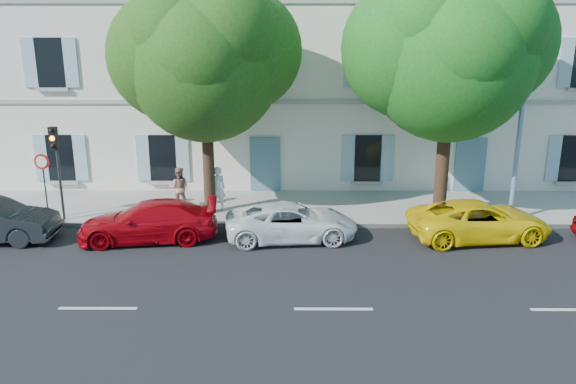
{
  "coord_description": "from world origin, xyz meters",
  "views": [
    {
      "loc": [
        -1.08,
        -16.9,
        6.73
      ],
      "look_at": [
        -1.19,
        2.0,
        1.4
      ],
      "focal_mm": 35.0,
      "sensor_mm": 36.0,
      "label": 1
    }
  ],
  "objects_px": {
    "pedestrian_b": "(179,188)",
    "tree_right": "(450,58)",
    "traffic_light": "(56,153)",
    "pedestrian_a": "(217,189)",
    "car_yellow_supercar": "(479,220)",
    "car_red_coupe": "(148,221)",
    "tree_left": "(205,65)",
    "car_white_coupe": "(292,222)",
    "street_lamp": "(526,90)",
    "road_sign": "(43,172)"
  },
  "relations": [
    {
      "from": "car_yellow_supercar",
      "to": "pedestrian_b",
      "type": "relative_size",
      "value": 2.89
    },
    {
      "from": "tree_right",
      "to": "pedestrian_a",
      "type": "relative_size",
      "value": 5.14
    },
    {
      "from": "car_yellow_supercar",
      "to": "street_lamp",
      "type": "distance_m",
      "value": 4.76
    },
    {
      "from": "car_yellow_supercar",
      "to": "street_lamp",
      "type": "height_order",
      "value": "street_lamp"
    },
    {
      "from": "pedestrian_a",
      "to": "car_red_coupe",
      "type": "bearing_deg",
      "value": 30.62
    },
    {
      "from": "traffic_light",
      "to": "car_red_coupe",
      "type": "bearing_deg",
      "value": -24.41
    },
    {
      "from": "car_red_coupe",
      "to": "tree_left",
      "type": "distance_m",
      "value": 5.88
    },
    {
      "from": "car_yellow_supercar",
      "to": "car_white_coupe",
      "type": "bearing_deg",
      "value": 83.84
    },
    {
      "from": "tree_left",
      "to": "pedestrian_a",
      "type": "distance_m",
      "value": 4.64
    },
    {
      "from": "tree_left",
      "to": "pedestrian_b",
      "type": "distance_m",
      "value": 4.89
    },
    {
      "from": "car_red_coupe",
      "to": "car_yellow_supercar",
      "type": "relative_size",
      "value": 0.98
    },
    {
      "from": "car_white_coupe",
      "to": "tree_right",
      "type": "bearing_deg",
      "value": -75.11
    },
    {
      "from": "car_yellow_supercar",
      "to": "tree_right",
      "type": "xyz_separation_m",
      "value": [
        -0.86,
        1.93,
        5.26
      ]
    },
    {
      "from": "pedestrian_b",
      "to": "car_white_coupe",
      "type": "bearing_deg",
      "value": 141.46
    },
    {
      "from": "traffic_light",
      "to": "car_white_coupe",
      "type": "bearing_deg",
      "value": -10.15
    },
    {
      "from": "tree_left",
      "to": "pedestrian_b",
      "type": "height_order",
      "value": "tree_left"
    },
    {
      "from": "car_red_coupe",
      "to": "street_lamp",
      "type": "bearing_deg",
      "value": 90.27
    },
    {
      "from": "pedestrian_b",
      "to": "tree_left",
      "type": "bearing_deg",
      "value": 152.05
    },
    {
      "from": "tree_left",
      "to": "street_lamp",
      "type": "height_order",
      "value": "tree_left"
    },
    {
      "from": "car_white_coupe",
      "to": "road_sign",
      "type": "bearing_deg",
      "value": 74.1
    },
    {
      "from": "traffic_light",
      "to": "tree_right",
      "type": "bearing_deg",
      "value": 2.09
    },
    {
      "from": "car_white_coupe",
      "to": "tree_left",
      "type": "bearing_deg",
      "value": 45.98
    },
    {
      "from": "car_yellow_supercar",
      "to": "road_sign",
      "type": "height_order",
      "value": "road_sign"
    },
    {
      "from": "street_lamp",
      "to": "car_yellow_supercar",
      "type": "bearing_deg",
      "value": -139.86
    },
    {
      "from": "traffic_light",
      "to": "pedestrian_b",
      "type": "bearing_deg",
      "value": 21.81
    },
    {
      "from": "tree_right",
      "to": "pedestrian_a",
      "type": "bearing_deg",
      "value": 175.26
    },
    {
      "from": "car_white_coupe",
      "to": "street_lamp",
      "type": "height_order",
      "value": "street_lamp"
    },
    {
      "from": "car_yellow_supercar",
      "to": "pedestrian_a",
      "type": "xyz_separation_m",
      "value": [
        -9.19,
        2.62,
        0.37
      ]
    },
    {
      "from": "tree_left",
      "to": "road_sign",
      "type": "distance_m",
      "value": 7.02
    },
    {
      "from": "car_white_coupe",
      "to": "tree_left",
      "type": "height_order",
      "value": "tree_left"
    },
    {
      "from": "car_white_coupe",
      "to": "pedestrian_a",
      "type": "relative_size",
      "value": 2.54
    },
    {
      "from": "car_yellow_supercar",
      "to": "tree_left",
      "type": "height_order",
      "value": "tree_left"
    },
    {
      "from": "car_yellow_supercar",
      "to": "tree_right",
      "type": "height_order",
      "value": "tree_right"
    },
    {
      "from": "pedestrian_b",
      "to": "tree_right",
      "type": "bearing_deg",
      "value": 170.32
    },
    {
      "from": "car_red_coupe",
      "to": "street_lamp",
      "type": "xyz_separation_m",
      "value": [
        12.84,
        1.6,
        4.22
      ]
    },
    {
      "from": "car_yellow_supercar",
      "to": "pedestrian_a",
      "type": "height_order",
      "value": "pedestrian_a"
    },
    {
      "from": "tree_left",
      "to": "pedestrian_b",
      "type": "relative_size",
      "value": 5.24
    },
    {
      "from": "tree_left",
      "to": "pedestrian_b",
      "type": "bearing_deg",
      "value": 155.46
    },
    {
      "from": "tree_left",
      "to": "tree_right",
      "type": "xyz_separation_m",
      "value": [
        8.6,
        -0.5,
        0.26
      ]
    },
    {
      "from": "car_red_coupe",
      "to": "car_white_coupe",
      "type": "height_order",
      "value": "car_red_coupe"
    },
    {
      "from": "tree_left",
      "to": "traffic_light",
      "type": "xyz_separation_m",
      "value": [
        -5.26,
        -1.01,
        -3.0
      ]
    },
    {
      "from": "road_sign",
      "to": "pedestrian_a",
      "type": "xyz_separation_m",
      "value": [
        6.15,
        0.99,
        -0.89
      ]
    },
    {
      "from": "road_sign",
      "to": "tree_right",
      "type": "bearing_deg",
      "value": 1.19
    },
    {
      "from": "car_red_coupe",
      "to": "tree_left",
      "type": "xyz_separation_m",
      "value": [
        1.71,
        2.62,
        4.98
      ]
    },
    {
      "from": "car_red_coupe",
      "to": "traffic_light",
      "type": "distance_m",
      "value": 4.37
    },
    {
      "from": "car_white_coupe",
      "to": "pedestrian_a",
      "type": "xyz_separation_m",
      "value": [
        -2.84,
        2.7,
        0.41
      ]
    },
    {
      "from": "pedestrian_a",
      "to": "tree_left",
      "type": "bearing_deg",
      "value": 10.78
    },
    {
      "from": "traffic_light",
      "to": "pedestrian_a",
      "type": "relative_size",
      "value": 1.98
    },
    {
      "from": "car_yellow_supercar",
      "to": "car_red_coupe",
      "type": "bearing_deg",
      "value": 84.11
    },
    {
      "from": "pedestrian_a",
      "to": "pedestrian_b",
      "type": "bearing_deg",
      "value": -38.51
    }
  ]
}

